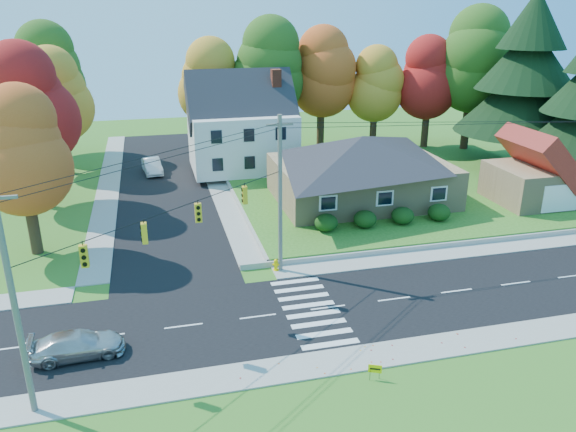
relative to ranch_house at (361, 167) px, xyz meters
name	(u,v)px	position (x,y,z in m)	size (l,w,h in m)	color
ground	(328,308)	(-8.00, -16.00, -3.27)	(120.00, 120.00, 0.00)	#3D7923
road_main	(328,308)	(-8.00, -16.00, -3.26)	(90.00, 8.00, 0.02)	black
road_cross	(163,184)	(-16.00, 10.00, -3.25)	(8.00, 44.00, 0.02)	black
sidewalk_north	(304,269)	(-8.00, -11.00, -3.23)	(90.00, 2.00, 0.08)	#9C9A90
sidewalk_south	(360,358)	(-8.00, -21.00, -3.23)	(90.00, 2.00, 0.08)	#9C9A90
lawn	(390,181)	(5.00, 5.00, -3.02)	(30.00, 30.00, 0.50)	#3D7923
ranch_house	(361,167)	(0.00, 0.00, 0.00)	(14.60, 10.60, 5.40)	tan
colonial_house	(242,128)	(-7.96, 12.00, 1.32)	(10.40, 8.40, 9.60)	silver
garage	(538,174)	(14.00, -4.01, -0.42)	(7.30, 6.30, 4.60)	tan
hedge_row	(384,217)	(-0.50, -6.20, -2.13)	(10.70, 1.70, 1.27)	#163A10
traffic_infrastructure	(320,214)	(-8.15, -14.65, 1.88)	(38.10, 10.66, 10.00)	#666059
tree_lot_0	(212,82)	(-10.00, 18.00, 5.04)	(6.72, 6.72, 12.51)	#3F2A19
tree_lot_1	(270,69)	(-4.00, 17.00, 6.35)	(7.84, 7.84, 14.60)	#3F2A19
tree_lot_2	(322,73)	(2.00, 18.00, 5.70)	(7.28, 7.28, 13.56)	#3F2A19
tree_lot_3	(376,84)	(8.00, 17.00, 4.39)	(6.16, 6.16, 11.47)	#3F2A19
tree_lot_4	(430,78)	(14.00, 16.00, 5.04)	(6.72, 6.72, 12.51)	#3F2A19
tree_lot_5	(473,60)	(18.00, 14.00, 7.00)	(8.40, 8.40, 15.64)	#3F2A19
conifer_east_a	(526,77)	(19.00, 6.00, 6.12)	(12.80, 12.80, 16.96)	#3F2A19
tree_west_0	(20,151)	(-25.00, -4.00, 3.89)	(6.16, 6.16, 11.47)	#3F2A19
tree_west_1	(28,106)	(-26.00, 6.00, 5.20)	(7.28, 7.28, 13.56)	#3F2A19
tree_west_2	(59,95)	(-25.00, 16.00, 4.54)	(6.72, 6.72, 12.51)	#3F2A19
tree_west_3	(47,73)	(-27.00, 24.00, 5.85)	(7.84, 7.84, 14.60)	#3F2A19
silver_sedan	(77,345)	(-21.09, -17.51, -2.61)	(1.78, 4.38, 1.27)	#B9B9B9
white_car	(152,166)	(-16.89, 13.94, -2.49)	(1.59, 4.56, 1.50)	silver
fire_hydrant	(276,265)	(-9.79, -10.78, -2.87)	(0.48, 0.37, 0.84)	#FFCB00
yard_sign	(375,369)	(-7.94, -22.63, -2.72)	(0.57, 0.28, 0.77)	black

